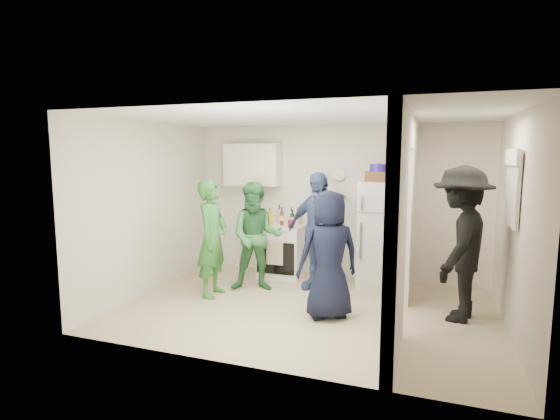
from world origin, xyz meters
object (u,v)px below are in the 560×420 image
at_px(stove, 282,251).
at_px(person_green_left, 212,238).
at_px(fridge, 382,235).
at_px(person_green_center, 257,237).
at_px(person_nook, 461,244).
at_px(yellow_cup_stack_top, 398,174).
at_px(person_denim, 318,231).
at_px(wicker_basket, 377,176).
at_px(blue_bowl, 378,168).
at_px(person_navy, 329,255).

distance_m(stove, person_green_left, 1.46).
distance_m(fridge, person_green_center, 1.91).
relative_size(person_green_left, person_nook, 0.88).
bearing_deg(yellow_cup_stack_top, person_nook, -48.20).
bearing_deg(person_denim, wicker_basket, 50.62).
xyz_separation_m(blue_bowl, person_nook, (1.15, -1.08, -0.88)).
xyz_separation_m(person_green_left, person_navy, (1.76, -0.28, -0.04)).
xyz_separation_m(person_denim, person_navy, (0.42, -1.07, -0.09)).
xyz_separation_m(wicker_basket, person_green_center, (-1.64, -0.84, -0.88)).
xyz_separation_m(wicker_basket, person_green_left, (-2.14, -1.28, -0.86)).
bearing_deg(person_navy, yellow_cup_stack_top, -148.97).
distance_m(fridge, yellow_cup_stack_top, 0.97).
bearing_deg(person_denim, person_nook, 2.02).
bearing_deg(wicker_basket, person_nook, -43.18).
relative_size(fridge, person_green_center, 1.00).
bearing_deg(blue_bowl, yellow_cup_stack_top, -25.11).
distance_m(wicker_basket, person_navy, 1.84).
bearing_deg(person_green_left, blue_bowl, -62.82).
bearing_deg(fridge, wicker_basket, 153.43).
relative_size(fridge, person_denim, 0.91).
relative_size(stove, person_nook, 0.46).
height_order(person_green_left, person_nook, person_nook).
bearing_deg(person_denim, person_navy, -49.67).
height_order(wicker_basket, person_green_left, wicker_basket).
bearing_deg(person_green_left, person_denim, -63.30).
bearing_deg(person_nook, stove, -96.46).
relative_size(blue_bowl, person_green_center, 0.15).
bearing_deg(blue_bowl, person_denim, -148.22).
relative_size(yellow_cup_stack_top, person_navy, 0.16).
height_order(stove, person_green_left, person_green_left).
bearing_deg(yellow_cup_stack_top, person_green_left, -155.24).
distance_m(stove, blue_bowl, 2.07).
xyz_separation_m(fridge, blue_bowl, (-0.10, 0.05, 1.02)).
distance_m(blue_bowl, person_green_center, 2.10).
bearing_deg(fridge, person_green_center, -155.69).
xyz_separation_m(yellow_cup_stack_top, person_green_left, (-2.46, -1.13, -0.91)).
xyz_separation_m(yellow_cup_stack_top, person_navy, (-0.69, -1.41, -0.95)).
bearing_deg(person_green_left, person_navy, -102.87).
height_order(wicker_basket, person_green_center, wicker_basket).
height_order(blue_bowl, person_green_left, blue_bowl).
bearing_deg(person_nook, person_green_center, -79.88).
relative_size(blue_bowl, person_navy, 0.15).
distance_m(person_green_left, person_navy, 1.79).
bearing_deg(blue_bowl, person_navy, -103.45).
bearing_deg(wicker_basket, fridge, -26.57).
bearing_deg(person_green_left, wicker_basket, -62.82).
height_order(person_green_center, person_nook, person_nook).
bearing_deg(person_green_center, stove, 63.08).
height_order(yellow_cup_stack_top, person_denim, yellow_cup_stack_top).
height_order(wicker_basket, person_navy, wicker_basket).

